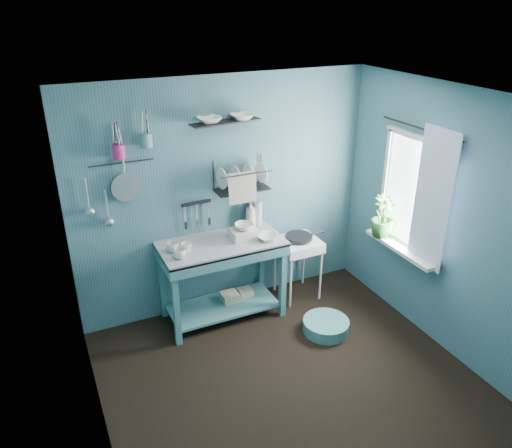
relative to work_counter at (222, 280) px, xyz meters
name	(u,v)px	position (x,y,z in m)	size (l,w,h in m)	color
floor	(291,381)	(0.17, -1.21, -0.45)	(3.20, 3.20, 0.00)	black
ceiling	(301,102)	(0.17, -1.21, 2.05)	(3.20, 3.20, 0.00)	silver
wall_back	(225,197)	(0.17, 0.29, 0.80)	(3.20, 3.20, 0.00)	#335D69
wall_front	(428,380)	(0.17, -2.71, 0.80)	(3.20, 3.20, 0.00)	#335D69
wall_left	(88,308)	(-1.43, -1.21, 0.80)	(3.00, 3.00, 0.00)	#335D69
wall_right	(447,224)	(1.77, -1.21, 0.80)	(3.00, 3.00, 0.00)	#335D69
work_counter	(222,280)	(0.00, 0.00, 0.00)	(1.26, 0.63, 0.89)	#387076
mug_left	(180,254)	(-0.48, -0.16, 0.50)	(0.12, 0.12, 0.10)	silver
mug_mid	(187,248)	(-0.38, -0.06, 0.49)	(0.10, 0.10, 0.09)	silver
mug_right	(173,247)	(-0.50, 0.00, 0.50)	(0.12, 0.12, 0.10)	silver
wash_tub	(244,234)	(0.25, -0.02, 0.50)	(0.28, 0.22, 0.10)	beige
tub_bowl	(244,226)	(0.25, -0.02, 0.58)	(0.20, 0.20, 0.06)	silver
soap_bottle	(250,214)	(0.42, 0.20, 0.60)	(0.12, 0.12, 0.30)	beige
water_bottle	(258,213)	(0.52, 0.22, 0.59)	(0.09, 0.09, 0.28)	#AFBAC3
counter_bowl	(267,237)	(0.45, -0.15, 0.47)	(0.22, 0.22, 0.05)	silver
hotplate_stand	(298,268)	(0.93, 0.03, -0.09)	(0.44, 0.44, 0.71)	silver
frying_pan	(299,237)	(0.93, 0.03, 0.30)	(0.30, 0.30, 0.04)	black
knife_strip	(196,203)	(-0.16, 0.26, 0.80)	(0.32, 0.02, 0.03)	black
dish_rack	(242,175)	(0.31, 0.16, 1.06)	(0.55, 0.24, 0.32)	black
upper_shelf	(226,122)	(0.16, 0.19, 1.62)	(0.70, 0.18, 0.01)	black
shelf_bowl_left	(209,120)	(-0.01, 0.19, 1.65)	(0.23, 0.23, 0.06)	silver
shelf_bowl_right	(242,126)	(0.33, 0.19, 1.56)	(0.22, 0.22, 0.05)	silver
utensil_cup_magenta	(119,152)	(-0.87, 0.21, 1.45)	(0.11, 0.11, 0.13)	#B92267
utensil_cup_teal	(146,140)	(-0.62, 0.21, 1.52)	(0.11, 0.11, 0.13)	teal
colander	(126,187)	(-0.84, 0.24, 1.09)	(0.28, 0.28, 0.03)	#ADAFB6
ladle_outer	(87,194)	(-1.19, 0.25, 1.08)	(0.01, 0.01, 0.30)	#ADAFB6
ladle_inner	(107,204)	(-1.03, 0.25, 0.94)	(0.01, 0.01, 0.30)	#ADAFB6
hook_rail	(122,163)	(-0.85, 0.26, 1.32)	(0.01, 0.01, 0.60)	black
window_glass	(415,193)	(1.76, -0.76, 0.95)	(1.10, 1.10, 0.00)	white
windowsill	(401,248)	(1.67, -0.76, 0.36)	(0.16, 0.95, 0.04)	silver
curtain	(432,200)	(1.69, -1.06, 1.00)	(1.35, 1.35, 0.00)	white
curtain_rod	(420,128)	(1.71, -0.76, 1.60)	(0.02, 0.02, 1.05)	black
potted_plant	(383,217)	(1.64, -0.47, 0.61)	(0.25, 0.25, 0.45)	#295C24
storage_tin_large	(230,302)	(0.10, 0.05, -0.34)	(0.18, 0.18, 0.22)	tan
storage_tin_small	(245,297)	(0.30, 0.08, -0.35)	(0.15, 0.15, 0.20)	tan
floor_basin	(326,326)	(0.86, -0.71, -0.38)	(0.48, 0.48, 0.13)	teal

